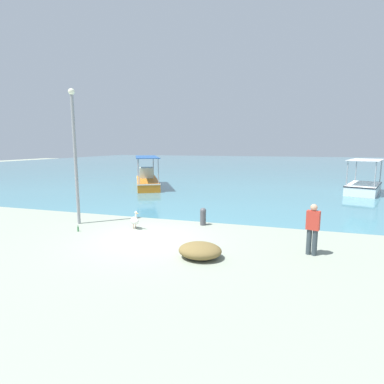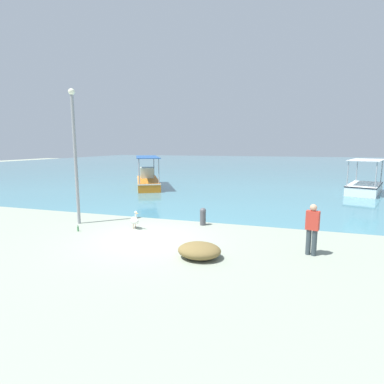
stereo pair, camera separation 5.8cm
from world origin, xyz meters
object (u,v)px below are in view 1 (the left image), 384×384
object	(u,v)px
pelican	(135,220)
lamp_post	(75,150)
fisherman_standing	(313,228)
net_pile	(200,250)
fishing_boat_near_right	(147,180)
mooring_bollard	(203,216)
fishing_boat_near_left	(364,186)
glass_bottle	(78,229)

from	to	relation	value
pelican	lamp_post	xyz separation A→B (m)	(-2.85, 0.05, 2.97)
fisherman_standing	net_pile	distance (m)	3.71
fishing_boat_near_right	mooring_bollard	distance (m)	13.39
fishing_boat_near_right	fishing_boat_near_left	world-z (taller)	fishing_boat_near_right
pelican	mooring_bollard	distance (m)	3.01
mooring_bollard	fisherman_standing	size ratio (longest dim) A/B	0.47
fishing_boat_near_right	mooring_bollard	world-z (taller)	fishing_boat_near_right
fisherman_standing	lamp_post	bearing A→B (deg)	173.09
mooring_bollard	lamp_post	bearing A→B (deg)	-165.90
lamp_post	glass_bottle	bearing A→B (deg)	-54.41
lamp_post	net_pile	distance (m)	7.55
glass_bottle	pelican	bearing A→B (deg)	26.87
mooring_bollard	glass_bottle	xyz separation A→B (m)	(-4.72, -2.48, -0.31)
net_pile	glass_bottle	distance (m)	5.81
fisherman_standing	pelican	bearing A→B (deg)	170.71
fisherman_standing	mooring_bollard	bearing A→B (deg)	149.26
pelican	fishing_boat_near_right	bearing A→B (deg)	112.93
net_pile	fishing_boat_near_right	bearing A→B (deg)	120.75
fishing_boat_near_right	lamp_post	xyz separation A→B (m)	(2.34, -12.24, 2.72)
fishing_boat_near_right	net_pile	distance (m)	17.14
pelican	glass_bottle	distance (m)	2.33
fishing_boat_near_left	mooring_bollard	bearing A→B (deg)	-126.99
net_pile	mooring_bollard	bearing A→B (deg)	103.30
lamp_post	glass_bottle	distance (m)	3.50
pelican	lamp_post	bearing A→B (deg)	179.02
fishing_boat_near_right	fisherman_standing	size ratio (longest dim) A/B	4.00
lamp_post	fishing_boat_near_left	bearing A→B (deg)	42.74
fishing_boat_near_left	net_pile	size ratio (longest dim) A/B	3.60
fisherman_standing	glass_bottle	bearing A→B (deg)	179.40
pelican	mooring_bollard	world-z (taller)	pelican
fisherman_standing	net_pile	xyz separation A→B (m)	(-3.41, -1.30, -0.67)
fishing_boat_near_right	fisherman_standing	world-z (taller)	fishing_boat_near_right
lamp_post	mooring_bollard	bearing A→B (deg)	14.10
fisherman_standing	glass_bottle	distance (m)	9.08
pelican	mooring_bollard	bearing A→B (deg)	28.36
mooring_bollard	glass_bottle	world-z (taller)	mooring_bollard
mooring_bollard	fisherman_standing	xyz separation A→B (m)	(4.33, -2.57, 0.48)
mooring_bollard	glass_bottle	bearing A→B (deg)	-152.29
fishing_boat_near_right	pelican	world-z (taller)	fishing_boat_near_right
fishing_boat_near_left	glass_bottle	xyz separation A→B (m)	(-13.90, -14.67, -0.42)
fishing_boat_near_left	fisherman_standing	bearing A→B (deg)	-108.21
fishing_boat_near_left	mooring_bollard	world-z (taller)	fishing_boat_near_left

